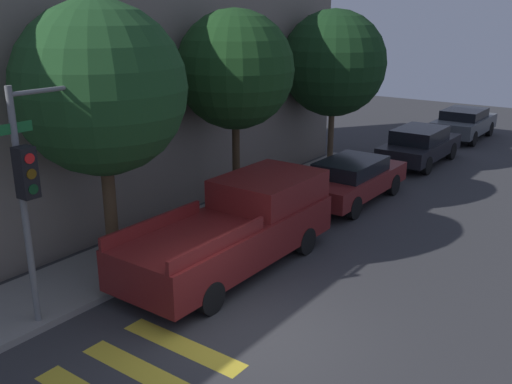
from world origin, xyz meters
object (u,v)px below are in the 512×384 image
sedan_middle (420,145)px  tree_near_corner (101,89)px  pickup_truck (239,226)px  tree_far_end (334,63)px  tree_midblock (235,70)px  sedan_near_corner (352,179)px  traffic_light_pole (47,159)px  sedan_far_end (464,123)px

sedan_middle → tree_near_corner: tree_near_corner is taller
pickup_truck → tree_far_end: 9.21m
sedan_middle → tree_midblock: bearing=165.3°
tree_midblock → tree_far_end: 5.60m
pickup_truck → tree_far_end: bearing=15.0°
sedan_near_corner → tree_far_end: tree_far_end is taller
traffic_light_pole → tree_near_corner: 2.50m
sedan_middle → tree_near_corner: (-13.22, 2.26, 3.34)m
traffic_light_pole → sedan_middle: size_ratio=1.01×
pickup_truck → sedan_far_end: 16.99m
pickup_truck → sedan_near_corner: 5.71m
pickup_truck → sedan_near_corner: bearing=-0.0°
pickup_truck → tree_far_end: (8.42, 2.26, 2.96)m
sedan_far_end → tree_near_corner: size_ratio=0.72×
pickup_truck → sedan_middle: size_ratio=1.29×
traffic_light_pole → pickup_truck: bearing=-18.0°
traffic_light_pole → tree_near_corner: (2.10, 1.00, 0.92)m
traffic_light_pole → sedan_far_end: 21.07m
traffic_light_pole → tree_midblock: 6.86m
tree_near_corner → tree_midblock: size_ratio=1.03×
sedan_far_end → tree_far_end: bearing=165.2°
sedan_near_corner → sedan_far_end: 11.29m
sedan_far_end → tree_far_end: size_ratio=0.74×
sedan_far_end → tree_near_corner: bearing=173.1°
traffic_light_pole → sedan_near_corner: 9.99m
pickup_truck → tree_near_corner: size_ratio=0.96×
tree_midblock → sedan_middle: bearing=-14.7°
sedan_middle → tree_near_corner: size_ratio=0.75×
sedan_middle → sedan_far_end: 5.57m
sedan_middle → tree_midblock: size_ratio=0.77×
pickup_truck → tree_far_end: tree_far_end is taller
tree_near_corner → traffic_light_pole: bearing=-154.6°
tree_near_corner → tree_midblock: 4.62m
tree_near_corner → sedan_middle: bearing=-9.7°
sedan_middle → sedan_far_end: (5.57, 0.00, 0.00)m
sedan_near_corner → sedan_middle: (5.72, -0.00, 0.02)m
traffic_light_pole → sedan_far_end: size_ratio=1.05×
sedan_middle → sedan_far_end: sedan_middle is taller
sedan_near_corner → tree_far_end: 4.76m
sedan_middle → tree_near_corner: 13.82m
sedan_middle → tree_far_end: size_ratio=0.77×
tree_midblock → sedan_far_end: bearing=-9.1°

